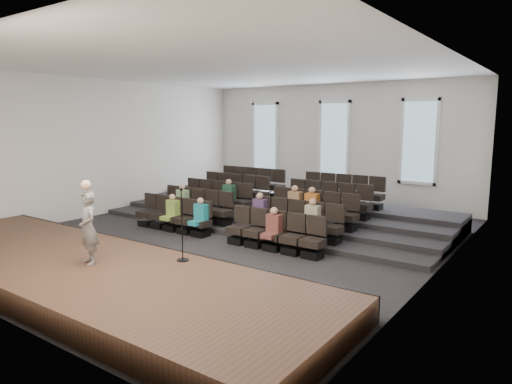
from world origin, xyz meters
The scene contains 13 objects.
ground centered at (0.00, 0.00, 0.00)m, with size 14.00×14.00×0.00m, color black.
ceiling centered at (0.00, 0.00, 5.01)m, with size 12.00×14.00×0.02m, color white.
wall_back centered at (0.00, 7.02, 2.50)m, with size 12.00×0.04×5.00m, color silver.
wall_left centered at (-6.02, 0.00, 2.50)m, with size 0.04×14.00×5.00m, color silver.
wall_right centered at (6.02, 0.00, 2.50)m, with size 0.04×14.00×5.00m, color silver.
stage centered at (0.00, -5.10, 0.25)m, with size 11.80×3.60×0.50m, color #442B1D.
stage_lip centered at (0.00, -3.33, 0.25)m, with size 11.80×0.06×0.52m, color black.
risers centered at (0.00, 3.17, 0.20)m, with size 11.80×4.80×0.60m.
seating_rows centered at (0.00, 1.54, 0.68)m, with size 6.80×4.70×1.67m.
windows centered at (0.00, 6.95, 2.70)m, with size 8.44×0.10×3.24m.
audience centered at (0.21, 0.45, 0.83)m, with size 5.45×2.64×1.10m.
speaker centered at (0.25, -5.09, 1.27)m, with size 0.56×0.37×1.53m, color slate.
mic_stand centered at (1.71, -3.82, 0.97)m, with size 0.27×0.27×1.59m.
Camera 1 is at (8.48, -10.61, 3.47)m, focal length 32.00 mm.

